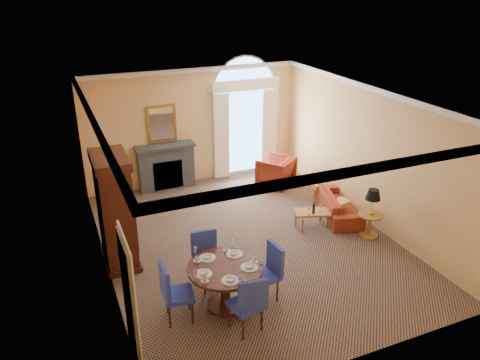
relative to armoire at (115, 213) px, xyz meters
name	(u,v)px	position (x,y,z in m)	size (l,w,h in m)	color
ground	(249,242)	(2.72, -0.36, -1.11)	(7.50, 7.50, 0.00)	#142240
room_envelope	(236,125)	(2.69, 0.30, 1.40)	(6.04, 7.52, 3.45)	#E9B36F
armoire	(115,213)	(0.00, 0.00, 0.00)	(0.66, 1.18, 2.31)	#39160D
dining_table	(225,277)	(1.46, -2.18, -0.50)	(1.31, 1.31, 1.03)	#39160D
dining_chair_north	(207,255)	(1.39, -1.41, -0.50)	(0.53, 0.55, 1.09)	#27379B
dining_chair_south	(249,302)	(1.57, -2.96, -0.50)	(0.58, 0.58, 1.09)	#27379B
dining_chair_east	(269,268)	(2.27, -2.25, -0.50)	(0.54, 0.53, 1.09)	#27379B
dining_chair_west	(172,290)	(0.52, -2.18, -0.50)	(0.55, 0.55, 1.09)	#27379B
sofa	(338,204)	(5.27, 0.00, -0.84)	(1.88, 0.73, 0.55)	maroon
armchair	(276,171)	(4.67, 2.20, -0.71)	(0.87, 0.90, 0.82)	maroon
coffee_table	(313,213)	(4.35, -0.30, -0.73)	(0.89, 0.68, 0.71)	#9D672F
side_table	(372,207)	(5.32, -1.15, -0.40)	(0.56, 0.56, 1.13)	#9D672F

